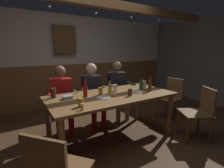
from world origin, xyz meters
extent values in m
plane|color=#4C331E|center=(0.00, 0.00, 0.00)|extent=(7.96, 7.96, 0.00)
cube|color=silver|center=(0.00, 2.36, 1.75)|extent=(6.64, 0.12, 1.28)
cube|color=brown|center=(0.00, 2.36, 0.56)|extent=(6.64, 0.12, 1.11)
cube|color=brown|center=(0.00, 0.68, 2.31)|extent=(5.97, 0.14, 0.16)
cube|color=brown|center=(0.00, 0.11, 0.76)|extent=(2.05, 0.99, 0.04)
cylinder|color=brown|center=(-0.95, -0.30, 0.37)|extent=(0.08, 0.08, 0.74)
cylinder|color=brown|center=(0.95, -0.30, 0.37)|extent=(0.08, 0.08, 0.74)
cylinder|color=brown|center=(-0.95, 0.52, 0.37)|extent=(0.08, 0.08, 0.74)
cylinder|color=brown|center=(0.95, 0.52, 0.37)|extent=(0.08, 0.08, 0.74)
cube|color=#AD1919|center=(-0.62, 0.90, 0.72)|extent=(0.40, 0.25, 0.52)
sphere|color=brown|center=(-0.62, 0.90, 1.12)|extent=(0.20, 0.20, 0.20)
cylinder|color=#AD1919|center=(-0.53, 0.75, 0.48)|extent=(0.18, 0.40, 0.13)
cylinder|color=#AD1919|center=(-0.74, 0.78, 0.48)|extent=(0.18, 0.40, 0.13)
cylinder|color=#AD1919|center=(-0.56, 0.56, 0.21)|extent=(0.10, 0.10, 0.42)
cylinder|color=#AD1919|center=(-0.76, 0.59, 0.21)|extent=(0.10, 0.10, 0.42)
cylinder|color=brown|center=(-0.44, 0.64, 0.75)|extent=(0.12, 0.29, 0.08)
cylinder|color=#AD1919|center=(-0.86, 0.70, 0.75)|extent=(0.12, 0.29, 0.08)
cube|color=black|center=(0.00, 0.90, 0.72)|extent=(0.38, 0.24, 0.53)
sphere|color=beige|center=(0.00, 0.90, 1.13)|extent=(0.22, 0.22, 0.22)
cylinder|color=#AD1919|center=(0.09, 0.75, 0.48)|extent=(0.15, 0.42, 0.13)
cylinder|color=#AD1919|center=(-0.11, 0.76, 0.48)|extent=(0.15, 0.42, 0.13)
cylinder|color=#AD1919|center=(0.08, 0.55, 0.21)|extent=(0.10, 0.10, 0.42)
cylinder|color=#AD1919|center=(-0.12, 0.56, 0.21)|extent=(0.10, 0.10, 0.42)
cylinder|color=beige|center=(0.20, 0.64, 0.75)|extent=(0.10, 0.28, 0.08)
cylinder|color=beige|center=(-0.23, 0.67, 0.75)|extent=(0.10, 0.28, 0.08)
cube|color=black|center=(0.62, 0.90, 0.74)|extent=(0.41, 0.29, 0.56)
sphere|color=brown|center=(0.62, 0.90, 1.15)|extent=(0.20, 0.20, 0.20)
cylinder|color=#997F60|center=(0.70, 0.76, 0.48)|extent=(0.18, 0.39, 0.13)
cylinder|color=#997F60|center=(0.49, 0.79, 0.48)|extent=(0.18, 0.39, 0.13)
cylinder|color=#997F60|center=(0.67, 0.58, 0.21)|extent=(0.10, 0.10, 0.42)
cylinder|color=#997F60|center=(0.47, 0.61, 0.21)|extent=(0.10, 0.10, 0.42)
cylinder|color=black|center=(0.79, 0.62, 0.77)|extent=(0.12, 0.29, 0.08)
cylinder|color=brown|center=(0.36, 0.68, 0.77)|extent=(0.12, 0.29, 0.08)
cube|color=brown|center=(1.53, 0.21, 0.45)|extent=(0.47, 0.47, 0.02)
cube|color=brown|center=(1.73, 0.22, 0.67)|extent=(0.05, 0.40, 0.42)
cylinder|color=brown|center=(1.35, 0.01, 0.22)|extent=(0.04, 0.04, 0.44)
cylinder|color=brown|center=(1.32, 0.39, 0.22)|extent=(0.04, 0.04, 0.44)
cylinder|color=brown|center=(1.73, 0.03, 0.22)|extent=(0.04, 0.04, 0.44)
cylinder|color=brown|center=(1.70, 0.41, 0.22)|extent=(0.04, 0.04, 0.44)
cube|color=brown|center=(-1.24, -0.93, 0.67)|extent=(0.28, 0.32, 0.42)
cube|color=brown|center=(1.20, -0.60, 0.45)|extent=(0.60, 0.60, 0.02)
cube|color=brown|center=(1.37, -0.71, 0.67)|extent=(0.23, 0.36, 0.42)
cylinder|color=brown|center=(0.94, -0.67, 0.22)|extent=(0.04, 0.04, 0.44)
cylinder|color=brown|center=(1.13, -0.34, 0.22)|extent=(0.04, 0.04, 0.44)
cylinder|color=brown|center=(1.27, -0.86, 0.22)|extent=(0.04, 0.04, 0.44)
cylinder|color=brown|center=(1.46, -0.54, 0.22)|extent=(0.04, 0.04, 0.44)
cylinder|color=#F9E08C|center=(-0.68, -0.30, 0.82)|extent=(0.04, 0.04, 0.08)
cube|color=#B2B7BC|center=(-0.69, 0.25, 0.80)|extent=(0.14, 0.10, 0.05)
cylinder|color=white|center=(-0.21, 0.01, 0.79)|extent=(0.21, 0.21, 0.01)
cylinder|color=white|center=(0.45, 0.05, 0.79)|extent=(0.21, 0.21, 0.01)
cylinder|color=#195923|center=(0.63, 0.12, 0.86)|extent=(0.07, 0.07, 0.16)
cylinder|color=#195923|center=(0.63, 0.12, 0.97)|extent=(0.03, 0.03, 0.06)
cylinder|color=red|center=(-0.42, 0.22, 0.86)|extent=(0.07, 0.07, 0.16)
cylinder|color=red|center=(-0.42, 0.22, 0.98)|extent=(0.03, 0.03, 0.08)
cylinder|color=#593314|center=(0.69, -0.04, 0.88)|extent=(0.07, 0.07, 0.20)
cylinder|color=#593314|center=(0.69, -0.04, 1.01)|extent=(0.03, 0.03, 0.07)
cylinder|color=gold|center=(0.02, 0.21, 0.85)|extent=(0.06, 0.06, 0.15)
cylinder|color=gold|center=(0.02, 0.21, 0.96)|extent=(0.02, 0.02, 0.07)
cylinder|color=white|center=(0.16, 0.27, 0.84)|extent=(0.07, 0.07, 0.12)
cylinder|color=gold|center=(-0.15, 0.22, 0.84)|extent=(0.07, 0.07, 0.12)
cylinder|color=gold|center=(-0.65, -0.18, 0.83)|extent=(0.07, 0.07, 0.11)
cylinder|color=#4C2D19|center=(-0.85, 0.43, 0.85)|extent=(0.08, 0.08, 0.15)
cylinder|color=white|center=(0.76, 0.19, 0.85)|extent=(0.08, 0.08, 0.15)
cylinder|color=#4C2D19|center=(0.21, -0.09, 0.83)|extent=(0.07, 0.07, 0.11)
cube|color=brown|center=(-0.11, 2.23, 1.75)|extent=(0.56, 0.12, 0.70)
sphere|color=black|center=(-0.11, 2.15, 1.75)|extent=(0.03, 0.03, 0.03)
sphere|color=#F9EAB2|center=(-0.77, 0.63, 2.13)|extent=(0.04, 0.04, 0.04)
sphere|color=#F9EAB2|center=(0.00, 0.63, 2.12)|extent=(0.04, 0.04, 0.04)
sphere|color=#F9EAB2|center=(0.77, 0.63, 2.13)|extent=(0.04, 0.04, 0.04)
sphere|color=#F9EAB2|center=(1.55, 0.63, 2.15)|extent=(0.04, 0.04, 0.04)
sphere|color=#F9EAB2|center=(2.32, 0.63, 2.19)|extent=(0.04, 0.04, 0.04)
camera|label=1|loc=(-1.37, -2.10, 1.49)|focal=26.44mm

